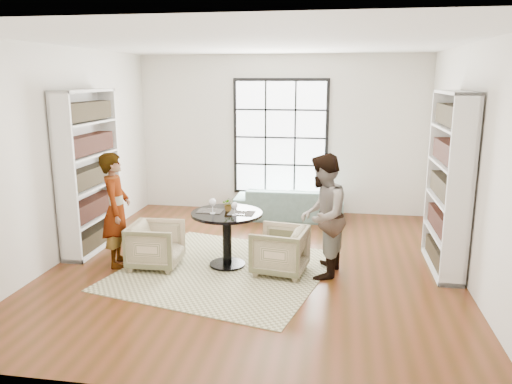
% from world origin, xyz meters
% --- Properties ---
extents(ground, '(6.00, 6.00, 0.00)m').
position_xyz_m(ground, '(0.00, 0.00, 0.00)').
color(ground, '#5A2B15').
extents(room_shell, '(6.00, 6.01, 6.00)m').
position_xyz_m(room_shell, '(0.00, 0.54, 1.26)').
color(room_shell, silver).
rests_on(room_shell, ground).
extents(rug, '(3.15, 3.15, 0.01)m').
position_xyz_m(rug, '(-0.38, -0.29, 0.01)').
color(rug, '#BBB98C').
rests_on(rug, ground).
extents(pedestal_table, '(0.97, 0.97, 0.78)m').
position_xyz_m(pedestal_table, '(-0.37, -0.11, 0.56)').
color(pedestal_table, black).
rests_on(pedestal_table, ground).
extents(sofa, '(2.00, 0.80, 0.58)m').
position_xyz_m(sofa, '(0.23, 2.45, 0.29)').
color(sofa, gray).
rests_on(sofa, ground).
extents(armchair_left, '(0.71, 0.69, 0.63)m').
position_xyz_m(armchair_left, '(-1.33, -0.30, 0.31)').
color(armchair_left, tan).
rests_on(armchair_left, ground).
extents(armchair_right, '(0.79, 0.77, 0.63)m').
position_xyz_m(armchair_right, '(0.38, -0.24, 0.32)').
color(armchair_right, tan).
rests_on(armchair_right, ground).
extents(person_left, '(0.51, 0.65, 1.59)m').
position_xyz_m(person_left, '(-1.88, -0.30, 0.79)').
color(person_left, gray).
rests_on(person_left, ground).
extents(person_right, '(0.74, 0.88, 1.63)m').
position_xyz_m(person_right, '(0.93, -0.24, 0.81)').
color(person_right, gray).
rests_on(person_right, ground).
extents(placemat_left, '(0.35, 0.27, 0.01)m').
position_xyz_m(placemat_left, '(-0.60, -0.10, 0.78)').
color(placemat_left, black).
rests_on(placemat_left, pedestal_table).
extents(placemat_right, '(0.35, 0.27, 0.01)m').
position_xyz_m(placemat_right, '(-0.16, -0.14, 0.78)').
color(placemat_right, black).
rests_on(placemat_right, pedestal_table).
extents(cutlery_left, '(0.15, 0.22, 0.01)m').
position_xyz_m(cutlery_left, '(-0.60, -0.10, 0.79)').
color(cutlery_left, silver).
rests_on(cutlery_left, placemat_left).
extents(cutlery_right, '(0.15, 0.22, 0.01)m').
position_xyz_m(cutlery_right, '(-0.16, -0.14, 0.79)').
color(cutlery_right, silver).
rests_on(cutlery_right, placemat_right).
extents(wine_glass_left, '(0.10, 0.10, 0.21)m').
position_xyz_m(wine_glass_left, '(-0.54, -0.22, 0.93)').
color(wine_glass_left, silver).
rests_on(wine_glass_left, pedestal_table).
extents(wine_glass_right, '(0.08, 0.08, 0.18)m').
position_xyz_m(wine_glass_right, '(-0.23, -0.25, 0.91)').
color(wine_glass_right, silver).
rests_on(wine_glass_right, pedestal_table).
extents(flower_centerpiece, '(0.21, 0.20, 0.19)m').
position_xyz_m(flower_centerpiece, '(-0.36, -0.04, 0.87)').
color(flower_centerpiece, gray).
rests_on(flower_centerpiece, pedestal_table).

